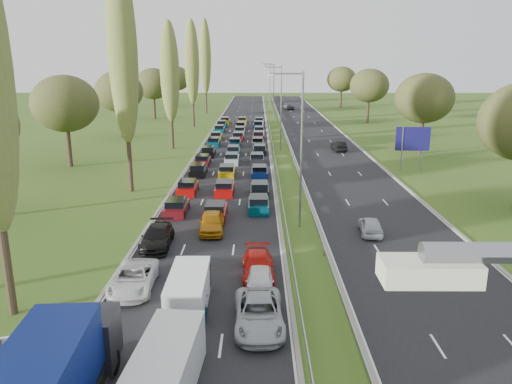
{
  "coord_description": "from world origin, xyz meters",
  "views": [
    {
      "loc": [
        1.22,
        5.61,
        12.75
      ],
      "look_at": [
        1.03,
        48.07,
        1.5
      ],
      "focal_mm": 35.0,
      "sensor_mm": 36.0,
      "label": 1
    }
  ],
  "objects": [
    {
      "name": "ground",
      "position": [
        4.5,
        80.0,
        0.0
      ],
      "size": [
        260.0,
        260.0,
        0.0
      ],
      "primitive_type": "plane",
      "color": "#37571B",
      "rests_on": "ground"
    },
    {
      "name": "near_carriageway",
      "position": [
        -2.25,
        82.5,
        0.0
      ],
      "size": [
        10.5,
        215.0,
        0.04
      ],
      "primitive_type": "cube",
      "color": "black",
      "rests_on": "ground"
    },
    {
      "name": "far_carriageway",
      "position": [
        11.25,
        82.5,
        0.0
      ],
      "size": [
        10.5,
        215.0,
        0.04
      ],
      "primitive_type": "cube",
      "color": "black",
      "rests_on": "ground"
    },
    {
      "name": "central_reservation",
      "position": [
        4.5,
        82.5,
        0.55
      ],
      "size": [
        2.36,
        215.0,
        0.32
      ],
      "color": "gray",
      "rests_on": "ground"
    },
    {
      "name": "lamp_columns",
      "position": [
        4.5,
        78.0,
        6.0
      ],
      "size": [
        0.18,
        140.18,
        12.0
      ],
      "color": "gray",
      "rests_on": "ground"
    },
    {
      "name": "poplar_row",
      "position": [
        -11.5,
        68.17,
        12.39
      ],
      "size": [
        2.8,
        127.8,
        22.44
      ],
      "color": "#2D2116",
      "rests_on": "ground"
    },
    {
      "name": "woodland_left",
      "position": [
        -22.0,
        62.63,
        7.68
      ],
      "size": [
        8.0,
        166.0,
        11.1
      ],
      "color": "#2D2116",
      "rests_on": "ground"
    },
    {
      "name": "woodland_right",
      "position": [
        24.0,
        66.67,
        7.68
      ],
      "size": [
        8.0,
        153.0,
        11.1
      ],
      "color": "#2D2116",
      "rests_on": "ground"
    },
    {
      "name": "traffic_queue_fill",
      "position": [
        -2.2,
        77.53,
        0.44
      ],
      "size": [
        9.1,
        68.05,
        0.8
      ],
      "color": "#590F14",
      "rests_on": "ground"
    },
    {
      "name": "near_car_2",
      "position": [
        -5.88,
        31.82,
        0.71
      ],
      "size": [
        2.4,
        5.01,
        1.38
      ],
      "primitive_type": "imported",
      "rotation": [
        0.0,
        0.0,
        0.02
      ],
      "color": "silver",
      "rests_on": "near_carriageway"
    },
    {
      "name": "near_car_3",
      "position": [
        -5.89,
        38.58,
        0.73
      ],
      "size": [
        2.12,
        4.96,
        1.42
      ],
      "primitive_type": "imported",
      "rotation": [
        0.0,
        0.0,
        0.02
      ],
      "color": "black",
      "rests_on": "near_carriageway"
    },
    {
      "name": "near_car_7",
      "position": [
        -2.34,
        29.65,
        0.67
      ],
      "size": [
        2.08,
        4.58,
        1.3
      ],
      "primitive_type": "imported",
      "rotation": [
        0.0,
        0.0,
        0.06
      ],
      "color": "#043945",
      "rests_on": "near_carriageway"
    },
    {
      "name": "near_car_8",
      "position": [
        -2.32,
        41.78,
        0.78
      ],
      "size": [
        1.97,
        4.54,
        1.53
      ],
      "primitive_type": "imported",
      "rotation": [
        0.0,
        0.0,
        0.04
      ],
      "color": "#B7740C",
      "rests_on": "near_carriageway"
    },
    {
      "name": "near_car_10",
      "position": [
        1.27,
        27.71,
        0.73
      ],
      "size": [
        2.54,
        5.21,
        1.43
      ],
      "primitive_type": "imported",
      "rotation": [
        0.0,
        0.0,
        0.03
      ],
      "color": "#A3A8AD",
      "rests_on": "near_carriageway"
    },
    {
      "name": "near_car_11",
      "position": [
        1.22,
        33.62,
        0.7
      ],
      "size": [
        2.0,
        4.72,
        1.36
      ],
      "primitive_type": "imported",
      "rotation": [
        0.0,
        0.0,
        0.02
      ],
      "color": "#B6120B",
      "rests_on": "near_carriageway"
    },
    {
      "name": "near_car_12",
      "position": [
        1.31,
        31.51,
        0.7
      ],
      "size": [
        1.68,
        4.01,
        1.35
      ],
      "primitive_type": "imported",
      "rotation": [
        0.0,
        0.0,
        -0.02
      ],
      "color": "white",
      "rests_on": "near_carriageway"
    },
    {
      "name": "far_car_0",
      "position": [
        9.71,
        41.35,
        0.68
      ],
      "size": [
        1.84,
        3.98,
        1.32
      ],
      "primitive_type": "imported",
      "rotation": [
        0.0,
        0.0,
        3.07
      ],
      "color": "#B8BDC2",
      "rests_on": "far_carriageway"
    },
    {
      "name": "far_car_1",
      "position": [
        12.9,
        77.17,
        0.74
      ],
      "size": [
        1.82,
        4.45,
        1.43
      ],
      "primitive_type": "imported",
      "rotation": [
        0.0,
        0.0,
        3.21
      ],
      "color": "black",
      "rests_on": "far_carriageway"
    },
    {
      "name": "far_car_2",
      "position": [
        9.38,
        140.38,
        0.75
      ],
      "size": [
        2.79,
        5.42,
        1.46
      ],
      "primitive_type": "imported",
      "rotation": [
        0.0,
        0.0,
        3.21
      ],
      "color": "slate",
      "rests_on": "far_carriageway"
    },
    {
      "name": "blue_lorry",
      "position": [
        -5.89,
        20.56,
        1.94
      ],
      "size": [
        2.45,
        8.84,
        3.73
      ],
      "rotation": [
        0.0,
        0.0,
        0.06
      ],
      "color": "black",
      "rests_on": "near_carriageway"
    },
    {
      "name": "white_van_front",
      "position": [
        -2.34,
        22.97,
        1.11
      ],
      "size": [
        2.12,
        5.4,
        2.17
      ],
      "rotation": [
        0.0,
        0.0,
        -0.07
      ],
      "color": "silver",
      "rests_on": "near_carriageway"
    },
    {
      "name": "white_van_rear",
      "position": [
        -2.44,
        29.78,
        1.02
      ],
      "size": [
        1.94,
        4.95,
        1.99
      ],
      "rotation": [
        0.0,
        0.0,
        0.01
      ],
      "color": "white",
      "rests_on": "near_carriageway"
    },
    {
      "name": "direction_sign",
      "position": [
        19.4,
        63.86,
        3.57
      ],
      "size": [
        4.0,
        0.28,
        5.2
      ],
      "color": "gray",
      "rests_on": "ground"
    }
  ]
}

